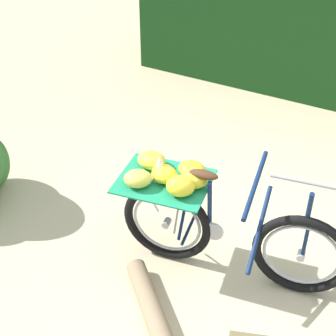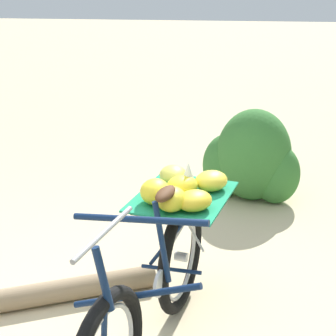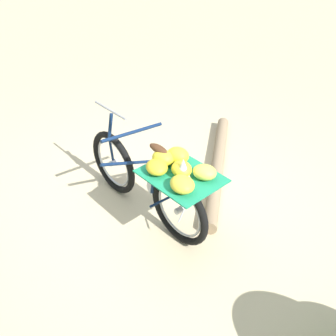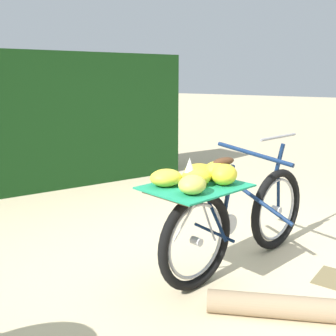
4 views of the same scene
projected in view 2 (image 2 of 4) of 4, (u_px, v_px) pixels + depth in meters
bicycle at (161, 262)px, 2.86m from camera, size 0.80×1.80×1.03m
shrub_cluster at (251, 160)px, 4.92m from camera, size 0.95×0.65×0.90m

